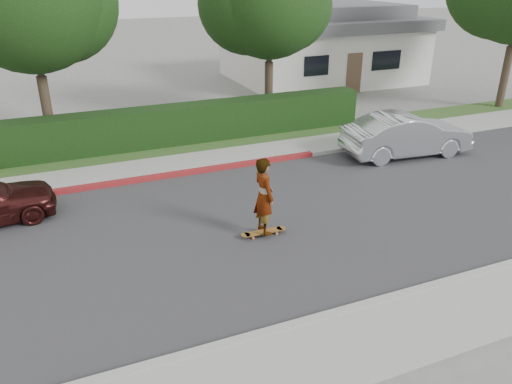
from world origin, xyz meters
TOP-DOWN VIEW (x-y plane):
  - ground at (0.00, 0.00)m, footprint 120.00×120.00m
  - road at (0.00, 0.00)m, footprint 60.00×8.00m
  - curb_near at (0.00, -4.10)m, footprint 60.00×0.20m
  - sidewalk_near at (0.00, -5.00)m, footprint 60.00×1.60m
  - curb_far at (0.00, 4.10)m, footprint 60.00×0.20m
  - curb_red_section at (-5.00, 4.10)m, footprint 12.00×0.21m
  - sidewalk_far at (0.00, 5.00)m, footprint 60.00×1.60m
  - planting_strip at (0.00, 6.60)m, footprint 60.00×1.60m
  - hedge at (-3.00, 7.20)m, footprint 15.00×1.00m
  - tree_center at (1.49, 9.19)m, footprint 5.66×4.84m
  - house at (8.00, 16.00)m, footprint 10.60×8.60m
  - skateboard at (-2.90, -0.59)m, footprint 1.20×0.26m
  - skateboarder at (-2.90, -0.59)m, footprint 0.51×0.74m
  - car_silver at (4.15, 2.89)m, footprint 4.73×2.03m

SIDE VIEW (x-z plane):
  - ground at x=0.00m, z-range 0.00..0.00m
  - road at x=0.00m, z-range 0.00..0.01m
  - planting_strip at x=0.00m, z-range 0.00..0.10m
  - sidewalk_near at x=0.00m, z-range 0.00..0.12m
  - sidewalk_far at x=0.00m, z-range 0.00..0.12m
  - curb_near at x=0.00m, z-range 0.00..0.15m
  - curb_far at x=0.00m, z-range 0.00..0.15m
  - curb_red_section at x=-5.00m, z-range 0.00..0.15m
  - skateboard at x=-2.90m, z-range 0.05..0.16m
  - hedge at x=-3.00m, z-range 0.00..1.50m
  - car_silver at x=4.15m, z-range 0.00..1.52m
  - skateboarder at x=-2.90m, z-range 0.12..2.08m
  - house at x=8.00m, z-range -0.05..4.25m
  - tree_center at x=1.49m, z-range 1.18..8.62m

